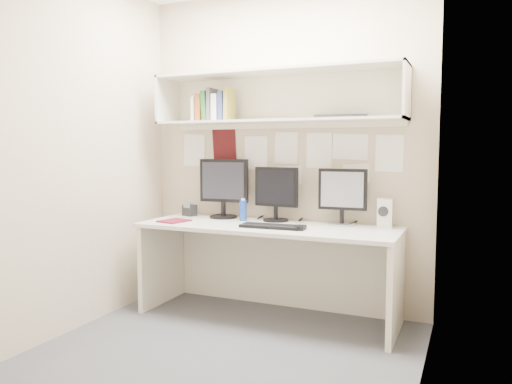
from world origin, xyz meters
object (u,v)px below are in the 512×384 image
at_px(speaker, 384,213).
at_px(desk_phone, 190,210).
at_px(monitor_left, 224,186).
at_px(keyboard, 271,226).
at_px(monitor_center, 276,191).
at_px(desk, 268,271).
at_px(monitor_right, 342,194).
at_px(maroon_notebook, 174,221).

relative_size(speaker, desk_phone, 1.64).
height_order(monitor_left, keyboard, monitor_left).
height_order(monitor_center, keyboard, monitor_center).
xyz_separation_m(desk, speaker, (0.84, 0.21, 0.47)).
bearing_deg(monitor_right, monitor_center, 178.04).
bearing_deg(desk_phone, keyboard, 0.73).
height_order(desk, monitor_left, monitor_left).
relative_size(maroon_notebook, desk_phone, 1.72).
relative_size(desk, monitor_center, 4.59).
distance_m(speaker, desk_phone, 1.67).
bearing_deg(monitor_center, monitor_left, -174.55).
bearing_deg(keyboard, desk_phone, 157.23).
xyz_separation_m(monitor_left, keyboard, (0.57, -0.34, -0.26)).
bearing_deg(speaker, monitor_center, 169.58).
height_order(desk, monitor_right, monitor_right).
xyz_separation_m(monitor_right, keyboard, (-0.45, -0.34, -0.23)).
bearing_deg(maroon_notebook, desk_phone, 113.66).
relative_size(desk, monitor_right, 4.63).
bearing_deg(speaker, desk, -175.82).
xyz_separation_m(monitor_center, maroon_notebook, (-0.74, -0.37, -0.23)).
height_order(monitor_right, desk_phone, monitor_right).
bearing_deg(desk, monitor_right, 22.69).
distance_m(monitor_center, desk_phone, 0.83).
height_order(desk, keyboard, keyboard).
bearing_deg(speaker, desk_phone, 170.25).
bearing_deg(monitor_center, keyboard, -68.94).
bearing_deg(keyboard, desk, 119.50).
distance_m(monitor_right, keyboard, 0.61).
distance_m(desk, maroon_notebook, 0.85).
bearing_deg(monitor_right, monitor_left, 178.05).
distance_m(monitor_left, maroon_notebook, 0.52).
relative_size(desk, maroon_notebook, 8.90).
distance_m(speaker, maroon_notebook, 1.64).
relative_size(keyboard, maroon_notebook, 2.05).
distance_m(keyboard, speaker, 0.84).
relative_size(monitor_center, desk_phone, 3.34).
relative_size(monitor_center, monitor_right, 1.01).
height_order(desk, speaker, speaker).
relative_size(monitor_left, desk_phone, 3.82).
bearing_deg(desk, desk_phone, 165.91).
xyz_separation_m(desk, keyboard, (0.08, -0.13, 0.37)).
height_order(monitor_left, monitor_center, monitor_left).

